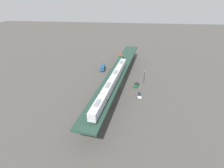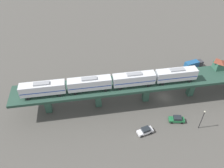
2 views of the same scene
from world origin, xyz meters
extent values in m
plane|color=#4C4944|center=(0.00, 0.00, 0.00)|extent=(400.00, 400.00, 0.00)
cube|color=#244135|center=(0.00, 0.00, 7.35)|extent=(21.84, 92.23, 0.80)
cube|color=#2D5142|center=(-1.25, -8.41, 3.48)|extent=(2.05, 2.05, 6.95)
cube|color=#2D5142|center=(0.96, 6.43, 3.48)|extent=(2.05, 2.05, 6.95)
cube|color=#2D5142|center=(3.16, 21.27, 3.48)|extent=(2.05, 2.05, 6.95)
cube|color=#2D5142|center=(5.37, 36.10, 3.48)|extent=(2.05, 2.05, 6.95)
cube|color=silver|center=(-1.60, -1.22, 10.29)|extent=(4.53, 12.28, 3.10)
cube|color=navy|center=(-1.60, -1.22, 9.99)|extent=(4.54, 12.05, 0.24)
cube|color=gray|center=(-1.60, -1.22, 12.02)|extent=(2.00, 4.36, 0.36)
cylinder|color=black|center=(-3.39, -5.20, 8.17)|extent=(0.34, 0.86, 0.84)
cylinder|color=black|center=(-1.04, -5.55, 8.17)|extent=(0.34, 0.86, 0.84)
cylinder|color=black|center=(-2.16, 3.11, 8.17)|extent=(0.34, 0.86, 0.84)
cylinder|color=black|center=(0.20, 2.76, 8.17)|extent=(0.34, 0.86, 0.84)
cube|color=silver|center=(0.26, 11.24, 10.29)|extent=(4.53, 12.28, 3.10)
cube|color=navy|center=(0.26, 11.24, 9.99)|extent=(4.54, 12.05, 0.24)
cube|color=gray|center=(0.26, 11.24, 12.02)|extent=(2.00, 4.36, 0.36)
cylinder|color=black|center=(-1.54, 7.26, 8.17)|extent=(0.34, 0.86, 0.84)
cylinder|color=black|center=(0.82, 6.91, 8.17)|extent=(0.34, 0.86, 0.84)
cylinder|color=black|center=(-0.30, 15.57, 8.17)|extent=(0.34, 0.86, 0.84)
cylinder|color=black|center=(2.05, 15.22, 8.17)|extent=(0.34, 0.86, 0.84)
cube|color=silver|center=(2.11, 23.71, 10.29)|extent=(4.53, 12.28, 3.10)
cube|color=navy|center=(2.11, 23.71, 9.99)|extent=(4.54, 12.05, 0.24)
cube|color=gray|center=(2.11, 23.71, 12.02)|extent=(2.00, 4.36, 0.36)
cylinder|color=black|center=(0.31, 19.73, 8.17)|extent=(0.34, 0.86, 0.84)
cylinder|color=black|center=(2.67, 19.38, 8.17)|extent=(0.34, 0.86, 0.84)
cylinder|color=black|center=(1.55, 28.04, 8.17)|extent=(0.34, 0.86, 0.84)
cylinder|color=black|center=(3.90, 27.69, 8.17)|extent=(0.34, 0.86, 0.84)
cube|color=silver|center=(3.96, 36.17, 10.29)|extent=(4.53, 12.28, 3.10)
cube|color=navy|center=(3.96, 36.17, 9.99)|extent=(4.54, 12.05, 0.24)
cube|color=gray|center=(3.96, 36.17, 12.02)|extent=(2.00, 4.36, 0.36)
cylinder|color=black|center=(2.17, 32.19, 8.17)|extent=(0.34, 0.86, 0.84)
cylinder|color=black|center=(4.52, 31.84, 8.17)|extent=(0.34, 0.86, 0.84)
cylinder|color=black|center=(3.40, 40.50, 8.17)|extent=(0.34, 0.86, 0.84)
cylinder|color=black|center=(5.76, 40.15, 8.17)|extent=(0.34, 0.86, 0.84)
cube|color=#33604C|center=(-0.18, -17.53, 9.00)|extent=(3.18, 3.18, 2.50)
pyramid|color=brown|center=(-0.18, -17.53, 10.70)|extent=(3.66, 3.66, 0.90)
cube|color=#1E6638|center=(-10.02, 1.61, 0.73)|extent=(3.21, 4.75, 0.80)
cube|color=#1E2328|center=(-10.07, 1.46, 1.51)|extent=(2.30, 2.63, 0.76)
cylinder|color=black|center=(-11.32, 0.56, 0.33)|extent=(0.45, 0.70, 0.66)
cylinder|color=black|center=(-9.71, -0.03, 0.33)|extent=(0.45, 0.70, 0.66)
cylinder|color=black|center=(-10.33, 3.24, 0.33)|extent=(0.45, 0.70, 0.66)
cylinder|color=black|center=(-8.73, 2.65, 0.33)|extent=(0.45, 0.70, 0.66)
cube|color=silver|center=(-11.03, 11.93, 0.73)|extent=(2.21, 4.55, 0.80)
cube|color=#1E2328|center=(-11.02, 11.78, 1.51)|extent=(1.84, 2.35, 0.76)
cylinder|color=black|center=(-11.75, 10.42, 0.33)|extent=(0.30, 0.68, 0.66)
cylinder|color=black|center=(-10.05, 10.59, 0.33)|extent=(0.30, 0.68, 0.66)
cylinder|color=black|center=(-12.02, 13.27, 0.33)|extent=(0.30, 0.68, 0.66)
cylinder|color=black|center=(-10.32, 13.43, 0.33)|extent=(0.30, 0.68, 0.66)
cube|color=#333338|center=(11.09, -20.41, 1.65)|extent=(2.32, 2.14, 2.30)
cube|color=#1E5184|center=(10.86, -16.82, 1.85)|extent=(2.63, 5.34, 2.70)
cylinder|color=black|center=(10.10, -20.47, 0.50)|extent=(0.41, 1.02, 1.00)
cylinder|color=black|center=(12.08, -20.34, 0.50)|extent=(0.41, 1.02, 1.00)
cylinder|color=black|center=(9.72, -15.33, 0.50)|extent=(0.41, 1.02, 1.00)
cylinder|color=black|center=(11.79, -15.19, 0.50)|extent=(0.41, 1.02, 1.00)
cylinder|color=black|center=(-14.05, -3.16, 3.25)|extent=(0.20, 0.20, 6.50)
sphere|color=beige|center=(-14.05, -3.16, 6.72)|extent=(0.44, 0.44, 0.44)
camera|label=1|loc=(-5.89, 82.82, 44.67)|focal=28.00mm
camera|label=2|loc=(-43.46, 31.77, 49.17)|focal=35.00mm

